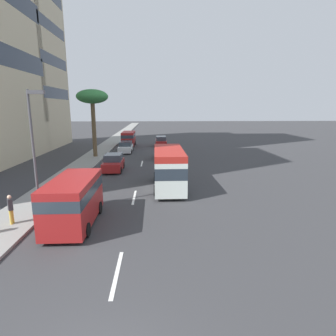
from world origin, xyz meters
TOP-DOWN VIEW (x-y plane):
  - ground_plane at (31.50, 0.00)m, footprint 198.00×198.00m
  - sidewalk_right at (31.50, 6.49)m, footprint 162.00×2.96m
  - lane_stripe_near at (4.86, 0.00)m, footprint 3.20×0.16m
  - lane_stripe_mid at (14.26, 0.00)m, footprint 3.20×0.16m
  - lane_stripe_far at (26.64, 0.00)m, footprint 3.20×0.16m
  - car_lead at (23.09, 2.71)m, footprint 4.05×1.88m
  - minibus_second at (16.48, -2.59)m, footprint 6.92×2.36m
  - car_third at (29.85, -2.76)m, footprint 4.16×1.95m
  - car_fourth at (41.69, -2.55)m, footprint 4.66×1.82m
  - car_fifth at (35.29, 2.69)m, footprint 4.79×1.86m
  - van_sixth at (41.86, 2.87)m, footprint 5.12×2.11m
  - van_seventh at (9.68, 2.89)m, footprint 5.31×2.23m
  - pedestrian_near_lamp at (9.55, 6.22)m, footprint 0.39×0.37m
  - palm_tree at (30.97, 6.16)m, footprint 3.87×3.87m
  - street_lamp at (11.19, 5.31)m, footprint 0.24×0.97m
  - office_tower_far at (41.81, 19.07)m, footprint 12.36×10.27m

SIDE VIEW (x-z plane):
  - ground_plane at x=31.50m, z-range 0.00..0.00m
  - lane_stripe_near at x=4.86m, z-range 0.00..0.01m
  - lane_stripe_mid at x=14.26m, z-range 0.00..0.01m
  - lane_stripe_far at x=26.64m, z-range 0.00..0.01m
  - sidewalk_right at x=31.50m, z-range 0.00..0.15m
  - car_fifth at x=35.29m, z-range -0.04..1.51m
  - car_fourth at x=41.69m, z-range -0.05..1.60m
  - car_third at x=29.85m, z-range -0.05..1.62m
  - car_lead at x=23.09m, z-range -0.05..1.64m
  - pedestrian_near_lamp at x=9.55m, z-range 0.23..1.84m
  - van_sixth at x=41.86m, z-range 0.17..2.55m
  - van_seventh at x=9.68m, z-range 0.18..2.76m
  - minibus_second at x=16.48m, z-range 0.15..3.27m
  - street_lamp at x=11.19m, z-range 0.96..8.07m
  - palm_tree at x=30.97m, z-range 3.20..11.57m
  - office_tower_far at x=41.81m, z-range 0.00..33.74m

